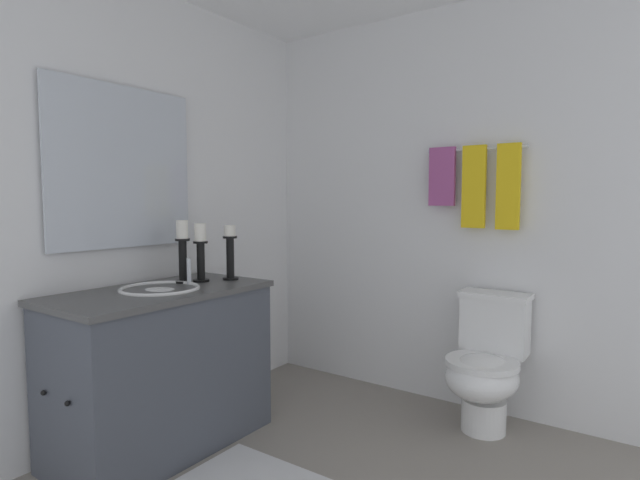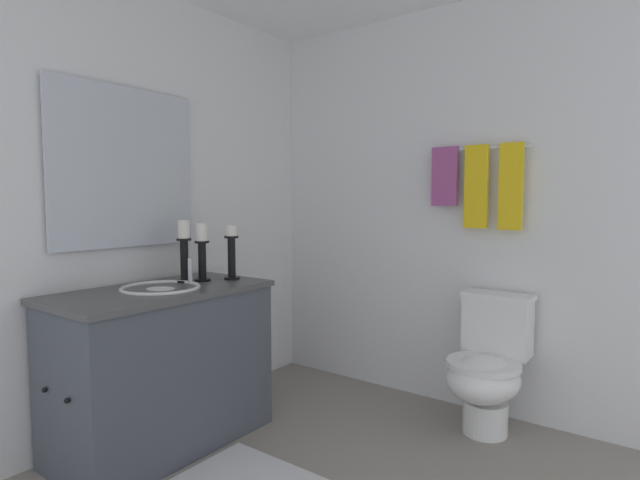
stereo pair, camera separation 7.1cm
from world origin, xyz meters
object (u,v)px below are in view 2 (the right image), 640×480
object	(u,v)px
candle_holder_short	(202,250)
towel_near_vanity	(445,177)
towel_center	(477,187)
toilet	(487,367)
sink_basin	(161,296)
candle_holder_mid	(184,249)
towel_bar	(479,149)
vanity_cabinet	(163,367)
towel_near_corner	(511,187)
mirror	(126,168)
candle_holder_tall	(232,251)

from	to	relation	value
candle_holder_short	towel_near_vanity	xyz separation A→B (m)	(0.97, 1.06, 0.42)
towel_center	toilet	bearing A→B (deg)	-52.50
sink_basin	candle_holder_short	distance (m)	0.36
candle_holder_mid	towel_bar	xyz separation A→B (m)	(1.22, 1.16, 0.57)
vanity_cabinet	towel_near_corner	world-z (taller)	towel_near_corner
vanity_cabinet	toilet	xyz separation A→B (m)	(1.31, 1.15, -0.05)
candle_holder_mid	towel_near_vanity	distance (m)	1.59
toilet	towel_near_vanity	distance (m)	1.13
candle_holder_mid	towel_near_corner	bearing A→B (deg)	38.94
vanity_cabinet	towel_near_vanity	xyz separation A→B (m)	(0.95, 1.35, 1.01)
mirror	candle_holder_mid	xyz separation A→B (m)	(0.21, 0.21, -0.44)
candle_holder_mid	toilet	world-z (taller)	candle_holder_mid
mirror	towel_near_vanity	distance (m)	1.83
towel_near_corner	sink_basin	bearing A→B (deg)	-134.94
sink_basin	towel_near_corner	xyz separation A→B (m)	(1.35, 1.35, 0.57)
vanity_cabinet	towel_bar	bearing A→B (deg)	49.94
candle_holder_short	towel_center	size ratio (longest dim) A/B	0.67
towel_bar	sink_basin	bearing A→B (deg)	-130.08
toilet	towel_center	xyz separation A→B (m)	(-0.16, 0.20, 0.99)
mirror	towel_near_corner	world-z (taller)	mirror
candle_holder_tall	toilet	size ratio (longest dim) A/B	0.41
towel_bar	mirror	bearing A→B (deg)	-136.27
towel_bar	vanity_cabinet	bearing A→B (deg)	-130.06
towel_near_vanity	towel_center	xyz separation A→B (m)	(0.20, 0.00, -0.06)
sink_basin	candle_holder_short	xyz separation A→B (m)	(-0.02, 0.29, 0.21)
candle_holder_tall	toilet	distance (m)	1.56
sink_basin	towel_center	distance (m)	1.86
sink_basin	towel_bar	xyz separation A→B (m)	(1.15, 1.37, 0.79)
candle_holder_short	candle_holder_tall	bearing A→B (deg)	60.68
sink_basin	towel_center	world-z (taller)	towel_center
candle_holder_mid	towel_bar	bearing A→B (deg)	43.61
sink_basin	towel_bar	world-z (taller)	towel_bar
toilet	towel_center	bearing A→B (deg)	127.50
vanity_cabinet	towel_near_corner	size ratio (longest dim) A/B	2.27
vanity_cabinet	candle_holder_mid	size ratio (longest dim) A/B	3.22
candle_holder_mid	toilet	size ratio (longest dim) A/B	0.46
towel_bar	towel_near_vanity	bearing A→B (deg)	-174.75
toilet	towel_bar	world-z (taller)	towel_bar
sink_basin	mirror	distance (m)	0.72
candle_holder_mid	toilet	distance (m)	1.79
sink_basin	mirror	world-z (taller)	mirror
candle_holder_tall	candle_holder_mid	distance (m)	0.26
mirror	candle_holder_tall	xyz separation A→B (m)	(0.35, 0.43, -0.46)
sink_basin	towel_near_corner	world-z (taller)	towel_near_corner
sink_basin	candle_holder_short	bearing A→B (deg)	93.13
candle_holder_mid	mirror	bearing A→B (deg)	-135.63
candle_holder_tall	towel_near_corner	xyz separation A→B (m)	(1.28, 0.92, 0.37)
candle_holder_tall	candle_holder_mid	size ratio (longest dim) A/B	0.90
mirror	candle_holder_mid	size ratio (longest dim) A/B	2.49
towel_bar	toilet	bearing A→B (deg)	-54.81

